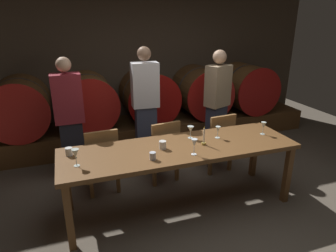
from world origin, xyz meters
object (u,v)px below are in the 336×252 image
object	(u,v)px
wine_barrel_far_right	(246,88)
guest_left	(70,119)
wine_glass_left	(194,143)
cup_right	(163,145)
wine_glass_center	(190,130)
cup_center	(153,156)
dining_table	(180,152)
chair_left	(102,157)
wine_barrel_left	(88,101)
cup_left	(69,152)
candle_center	(204,140)
guest_right	(217,103)
wine_glass_far_right	(263,126)
wine_glass_far_left	(75,154)
wine_barrel_far_left	(20,107)
chair_right	(218,139)
wine_barrel_right	(201,92)
chair_center	(163,148)
wine_barrel_center	(148,96)
guest_center	(145,107)
wine_glass_right	(218,130)

from	to	relation	value
wine_barrel_far_right	guest_left	size ratio (longest dim) A/B	0.55
wine_glass_left	cup_right	size ratio (longest dim) A/B	1.95
wine_glass_center	cup_center	distance (m)	0.73
dining_table	chair_left	distance (m)	1.05
wine_barrel_left	cup_left	world-z (taller)	wine_barrel_left
candle_center	wine_barrel_left	bearing A→B (deg)	116.96
guest_left	guest_right	distance (m)	2.25
chair_left	guest_left	world-z (taller)	guest_left
candle_center	wine_barrel_far_right	bearing A→B (deg)	47.76
dining_table	candle_center	bearing A→B (deg)	-7.60
candle_center	wine_glass_far_right	world-z (taller)	candle_center
wine_barrel_far_right	dining_table	bearing A→B (deg)	-136.50
wine_glass_far_left	wine_glass_left	bearing A→B (deg)	-6.45
wine_barrel_far_left	cup_right	bearing A→B (deg)	-51.91
chair_right	guest_right	xyz separation A→B (m)	(0.26, 0.55, 0.38)
wine_glass_far_left	wine_barrel_far_left	bearing A→B (deg)	107.98
cup_right	wine_glass_far_left	bearing A→B (deg)	-172.93
chair_left	guest_right	size ratio (longest dim) A/B	0.52
dining_table	cup_left	size ratio (longest dim) A/B	31.17
wine_barrel_right	guest_right	distance (m)	0.92
wine_barrel_far_right	chair_center	world-z (taller)	wine_barrel_far_right
wine_barrel_center	guest_center	size ratio (longest dim) A/B	0.52
wine_barrel_center	wine_glass_far_left	distance (m)	2.60
cup_right	wine_barrel_center	bearing A→B (deg)	78.63
wine_glass_center	cup_right	size ratio (longest dim) A/B	1.65
wine_glass_far_right	wine_glass_center	bearing A→B (deg)	168.63
guest_center	cup_center	size ratio (longest dim) A/B	22.12
chair_right	wine_glass_right	world-z (taller)	wine_glass_right
wine_glass_far_right	chair_center	bearing A→B (deg)	150.93
wine_barrel_center	chair_center	size ratio (longest dim) A/B	1.05
dining_table	wine_glass_center	world-z (taller)	wine_glass_center
dining_table	wine_glass_right	size ratio (longest dim) A/B	18.27
wine_glass_left	cup_left	bearing A→B (deg)	161.77
wine_glass_center	cup_center	size ratio (longest dim) A/B	1.88
wine_barrel_far_right	cup_right	xyz separation A→B (m)	(-2.44, -2.10, -0.01)
guest_left	candle_center	size ratio (longest dim) A/B	7.51
guest_center	guest_right	bearing A→B (deg)	-176.33
wine_glass_center	cup_right	world-z (taller)	wine_glass_center
wine_barrel_right	cup_right	world-z (taller)	wine_barrel_right
guest_center	cup_left	size ratio (longest dim) A/B	20.66
wine_glass_far_right	wine_glass_right	bearing A→B (deg)	172.46
chair_left	chair_center	distance (m)	0.82
dining_table	cup_left	bearing A→B (deg)	171.60
chair_center	wine_glass_left	size ratio (longest dim) A/B	4.94
guest_right	wine_glass_left	xyz separation A→B (m)	(-1.04, -1.45, 0.04)
guest_left	wine_glass_left	world-z (taller)	guest_left
dining_table	cup_center	bearing A→B (deg)	-151.46
wine_barrel_center	dining_table	size ratio (longest dim) A/B	0.35
chair_left	wine_glass_left	bearing A→B (deg)	133.01
cup_left	wine_barrel_far_right	bearing A→B (deg)	29.52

